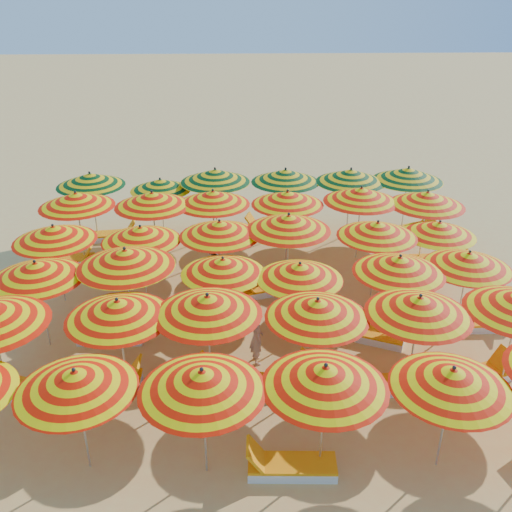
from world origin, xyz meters
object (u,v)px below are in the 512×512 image
(umbrella_15, at_px, (300,272))
(umbrella_35, at_px, (408,174))
(umbrella_7, at_px, (118,309))
(umbrella_19, at_px, (141,234))
(umbrella_25, at_px, (152,200))
(lounger_2, at_px, (37,392))
(umbrella_26, at_px, (213,198))
(lounger_18, at_px, (415,228))
(umbrella_13, at_px, (125,258))
(umbrella_14, at_px, (223,266))
(umbrella_27, at_px, (288,198))
(umbrella_28, at_px, (361,195))
(lounger_6, at_px, (384,385))
(lounger_12, at_px, (267,289))
(umbrella_32, at_px, (215,176))
(umbrella_29, at_px, (427,199))
(umbrella_3, at_px, (325,377))
(lounger_10, at_px, (478,323))
(umbrella_30, at_px, (90,180))
(lounger_0, at_px, (290,466))
(umbrella_2, at_px, (202,381))
(lounger_4, at_px, (233,380))
(umbrella_17, at_px, (468,260))
(umbrella_8, at_px, (208,305))
(umbrella_22, at_px, (377,229))
(umbrella_4, at_px, (452,379))
(lounger_15, at_px, (438,260))
(umbrella_33, at_px, (285,176))
(lounger_13, at_px, (69,260))
(umbrella_12, at_px, (36,271))
(lounger_16, at_px, (113,235))
(umbrella_16, at_px, (399,265))
(umbrella_10, at_px, (419,306))
(umbrella_20, at_px, (220,229))
(lounger_5, at_px, (334,377))
(lounger_17, at_px, (268,230))
(umbrella_1, at_px, (75,381))
(umbrella_9, at_px, (317,309))
(lounger_11, at_px, (238,287))
(lounger_14, at_px, (138,263))
(umbrella_18, at_px, (54,234))
(umbrella_23, at_px, (439,229))
(beachgoer_b, at_px, (212,263))
(lounger_3, at_px, (107,380))
(umbrella_21, at_px, (289,223))
(lounger_8, at_px, (109,335))
(umbrella_24, at_px, (76,200))
(beachgoer_a, at_px, (257,338))

(umbrella_15, bearing_deg, umbrella_35, 55.95)
(umbrella_7, distance_m, umbrella_19, 4.15)
(umbrella_25, relative_size, lounger_2, 1.63)
(umbrella_26, relative_size, lounger_18, 1.65)
(umbrella_13, distance_m, umbrella_14, 2.44)
(umbrella_27, distance_m, umbrella_28, 2.38)
(lounger_6, distance_m, lounger_12, 5.20)
(umbrella_26, bearing_deg, umbrella_32, 89.66)
(umbrella_29, distance_m, umbrella_35, 2.26)
(umbrella_3, distance_m, lounger_10, 7.11)
(lounger_10, bearing_deg, lounger_12, 159.24)
(umbrella_32, bearing_deg, umbrella_30, -179.69)
(lounger_0, bearing_deg, umbrella_2, -0.87)
(lounger_4, bearing_deg, umbrella_17, -147.56)
(lounger_6, bearing_deg, umbrella_13, -28.32)
(umbrella_8, relative_size, umbrella_13, 1.03)
(umbrella_22, relative_size, umbrella_35, 0.92)
(umbrella_2, relative_size, umbrella_4, 0.98)
(lounger_15, bearing_deg, umbrella_7, -148.02)
(umbrella_33, distance_m, lounger_0, 11.47)
(lounger_2, height_order, lounger_13, same)
(umbrella_33, bearing_deg, umbrella_12, -134.26)
(umbrella_35, height_order, lounger_16, umbrella_35)
(umbrella_16, xyz_separation_m, lounger_15, (2.62, 4.19, -2.01))
(umbrella_10, distance_m, umbrella_17, 3.04)
(umbrella_20, height_order, umbrella_26, umbrella_26)
(lounger_5, relative_size, lounger_17, 1.00)
(umbrella_4, xyz_separation_m, umbrella_27, (-2.22, 9.12, 0.09))
(umbrella_1, distance_m, lounger_4, 4.14)
(umbrella_33, height_order, lounger_4, umbrella_33)
(umbrella_9, bearing_deg, lounger_11, 110.67)
(lounger_2, xyz_separation_m, lounger_14, (1.31, 6.45, 0.00))
(lounger_4, relative_size, lounger_17, 1.00)
(umbrella_18, xyz_separation_m, lounger_5, (7.34, -4.00, -2.01))
(umbrella_8, relative_size, lounger_2, 1.48)
(umbrella_23, height_order, beachgoer_b, umbrella_23)
(umbrella_12, relative_size, lounger_3, 1.74)
(umbrella_23, bearing_deg, umbrella_18, -178.35)
(umbrella_16, xyz_separation_m, umbrella_32, (-4.79, 6.74, 0.15))
(lounger_18, bearing_deg, umbrella_25, 171.15)
(umbrella_33, xyz_separation_m, lounger_13, (-7.32, -2.16, -2.12))
(umbrella_21, height_order, umbrella_35, umbrella_35)
(umbrella_32, height_order, lounger_8, umbrella_32)
(umbrella_24, xyz_separation_m, umbrella_28, (9.11, 0.08, 0.03))
(umbrella_10, distance_m, umbrella_25, 9.33)
(umbrella_25, bearing_deg, lounger_0, -68.07)
(umbrella_1, relative_size, lounger_11, 1.33)
(umbrella_18, distance_m, lounger_8, 3.38)
(umbrella_4, relative_size, umbrella_23, 1.11)
(lounger_16, xyz_separation_m, beachgoer_a, (4.96, -7.50, 0.55))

